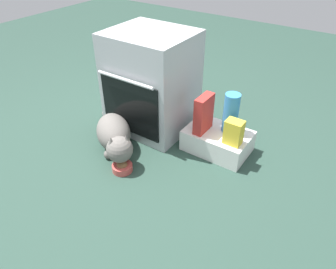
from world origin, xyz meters
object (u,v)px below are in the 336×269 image
at_px(food_bowl, 122,167).
at_px(snack_bag, 234,132).
at_px(pantry_cabinet, 217,141).
at_px(water_bottle, 231,113).
at_px(oven, 151,82).
at_px(cat, 115,135).
at_px(cereal_box, 204,114).

height_order(food_bowl, snack_bag, snack_bag).
xyz_separation_m(pantry_cabinet, water_bottle, (0.05, 0.06, 0.23)).
distance_m(pantry_cabinet, snack_bag, 0.23).
relative_size(oven, cat, 1.14).
bearing_deg(food_bowl, pantry_cabinet, 53.61).
relative_size(oven, pantry_cabinet, 1.67).
bearing_deg(snack_bag, food_bowl, -138.07).
bearing_deg(cereal_box, food_bowl, -121.11).
height_order(pantry_cabinet, cat, cat).
xyz_separation_m(food_bowl, snack_bag, (0.58, 0.52, 0.22)).
relative_size(food_bowl, water_bottle, 0.48).
height_order(food_bowl, cereal_box, cereal_box).
distance_m(food_bowl, snack_bag, 0.81).
relative_size(food_bowl, cat, 0.21).
bearing_deg(water_bottle, cereal_box, -147.38).
distance_m(oven, cereal_box, 0.51).
xyz_separation_m(cereal_box, water_bottle, (0.16, 0.10, 0.01)).
height_order(oven, snack_bag, oven).
bearing_deg(oven, cereal_box, -5.97).
height_order(food_bowl, water_bottle, water_bottle).
distance_m(food_bowl, water_bottle, 0.86).
bearing_deg(cereal_box, cat, -142.40).
height_order(oven, pantry_cabinet, oven).
xyz_separation_m(food_bowl, cat, (-0.19, 0.14, 0.11)).
relative_size(pantry_cabinet, cat, 0.68).
distance_m(water_bottle, snack_bag, 0.17).
distance_m(cereal_box, water_bottle, 0.19).
xyz_separation_m(cat, water_bottle, (0.68, 0.50, 0.17)).
distance_m(oven, snack_bag, 0.77).
height_order(oven, water_bottle, oven).
relative_size(cat, cereal_box, 2.49).
bearing_deg(pantry_cabinet, cat, -144.45).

